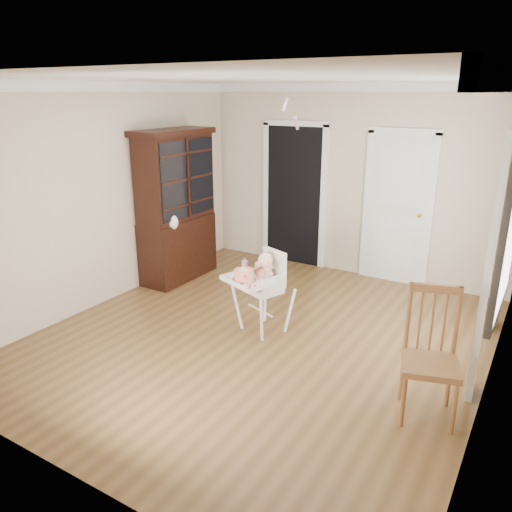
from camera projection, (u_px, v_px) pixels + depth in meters
The scene contains 16 objects.
floor at pixel (262, 337), 5.52m from camera, with size 5.00×5.00×0.00m, color brown.
ceiling at pixel (263, 78), 4.67m from camera, with size 5.00×5.00×0.00m, color white.
wall_back at pixel (351, 182), 7.13m from camera, with size 4.50×4.50×0.00m, color beige.
wall_left at pixel (107, 196), 6.20m from camera, with size 5.00×5.00×0.00m, color beige.
wall_right at pixel (505, 254), 3.99m from camera, with size 5.00×5.00×0.00m, color beige.
crown_molding at pixel (263, 85), 4.69m from camera, with size 4.50×5.00×0.12m, color white, non-canonical shape.
doorway at pixel (294, 193), 7.63m from camera, with size 1.06×0.05×2.22m.
closet_door at pixel (397, 210), 6.86m from camera, with size 0.96×0.09×2.13m.
window_right at pixel (505, 236), 4.70m from camera, with size 0.13×1.84×2.30m.
high_chair at pixel (263, 282), 5.49m from camera, with size 0.73×0.81×0.95m.
baby at pixel (265, 271), 5.47m from camera, with size 0.25×0.26×0.40m.
cake at pixel (244, 275), 5.32m from camera, with size 0.27×0.27×0.13m.
sippy_cup at pixel (245, 266), 5.57m from camera, with size 0.07×0.07×0.17m.
china_cabinet at pixel (176, 206), 6.98m from camera, with size 0.56×1.25×2.11m.
dining_chair at pixel (430, 359), 4.06m from camera, with size 0.56×0.56×1.10m.
streamer at pixel (286, 104), 5.89m from camera, with size 0.03×0.50×0.02m, color #FB91C7, non-canonical shape.
Camera 1 is at (2.51, -4.28, 2.58)m, focal length 35.00 mm.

